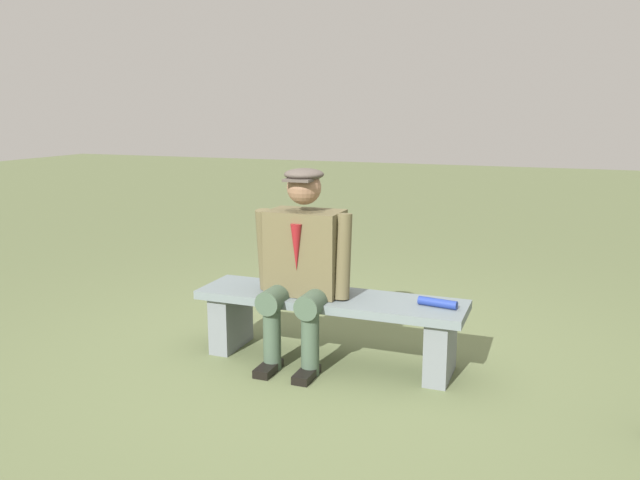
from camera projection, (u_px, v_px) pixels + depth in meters
name	position (u px, v px, depth m)	size (l,w,h in m)	color
ground_plane	(329.00, 361.00, 4.07)	(30.00, 30.00, 0.00)	#606C44
bench	(330.00, 316.00, 4.00)	(1.70, 0.44, 0.44)	slate
seated_man	(303.00, 259.00, 3.94)	(0.63, 0.57, 1.23)	brown
rolled_magazine	(438.00, 303.00, 3.74)	(0.05, 0.05, 0.23)	navy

